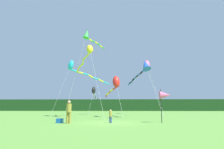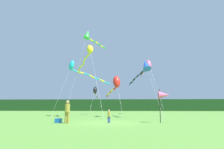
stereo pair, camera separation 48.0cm
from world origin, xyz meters
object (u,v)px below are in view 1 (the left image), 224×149
object	(u,v)px
kite_rainbow	(147,66)
kite_blue	(144,67)
person_adult	(69,111)
kite_cyan	(76,68)
kite_yellow	(88,53)
kite_black	(94,91)
person_child	(111,115)
kite_green	(88,35)
cooler_box	(60,121)
kite_red	(115,83)
banner_flag_pole	(165,95)

from	to	relation	value
kite_rainbow	kite_blue	world-z (taller)	kite_rainbow
person_adult	kite_cyan	bearing A→B (deg)	100.44
kite_blue	kite_yellow	bearing A→B (deg)	177.01
person_adult	kite_blue	world-z (taller)	kite_blue
kite_black	person_child	bearing A→B (deg)	-78.08
person_adult	kite_green	size ratio (longest dim) A/B	0.15
person_adult	kite_cyan	size ratio (longest dim) A/B	0.23
person_child	person_adult	bearing A→B (deg)	-169.64
cooler_box	person_child	bearing A→B (deg)	2.82
kite_green	kite_blue	xyz separation A→B (m)	(7.49, -2.07, -5.01)
kite_cyan	person_child	bearing A→B (deg)	-62.99
kite_red	kite_blue	world-z (taller)	kite_blue
person_adult	person_child	xyz separation A→B (m)	(3.35, 0.61, -0.42)
banner_flag_pole	kite_yellow	world-z (taller)	kite_yellow
person_adult	kite_rainbow	size ratio (longest dim) A/B	0.19
kite_yellow	kite_blue	size ratio (longest dim) A/B	1.03
cooler_box	kite_blue	xyz separation A→B (m)	(8.02, 7.98, 6.07)
person_adult	person_child	size ratio (longest dim) A/B	1.69
kite_cyan	kite_blue	bearing A→B (deg)	-17.14
kite_green	kite_black	xyz separation A→B (m)	(-0.07, 7.74, -7.29)
kite_black	kite_blue	bearing A→B (deg)	-52.40
kite_black	kite_yellow	bearing A→B (deg)	-87.64
kite_cyan	banner_flag_pole	bearing A→B (deg)	-45.80
person_adult	banner_flag_pole	world-z (taller)	banner_flag_pole
kite_red	kite_rainbow	distance (m)	11.38
kite_rainbow	kite_yellow	size ratio (longest dim) A/B	1.00
kite_yellow	kite_cyan	world-z (taller)	kite_yellow
person_child	kite_blue	bearing A→B (deg)	63.67
kite_red	kite_black	distance (m)	9.72
cooler_box	kite_cyan	world-z (taller)	kite_cyan
banner_flag_pole	kite_cyan	size ratio (longest dim) A/B	0.36
kite_blue	cooler_box	bearing A→B (deg)	-135.17
kite_yellow	kite_cyan	xyz separation A→B (m)	(-2.10, 2.48, -1.56)
person_child	kite_red	xyz separation A→B (m)	(0.23, 8.71, 3.72)
kite_red	kite_cyan	world-z (taller)	kite_cyan
person_adult	kite_green	xyz separation A→B (m)	(-0.30, 10.46, 10.25)
kite_red	kite_rainbow	size ratio (longest dim) A/B	0.69
person_child	cooler_box	bearing A→B (deg)	-177.18
person_child	banner_flag_pole	bearing A→B (deg)	4.00
kite_cyan	kite_black	size ratio (longest dim) A/B	0.94
person_adult	kite_green	distance (m)	14.64
person_child	kite_cyan	bearing A→B (deg)	117.01
person_child	banner_flag_pole	xyz separation A→B (m)	(4.60, 0.32, 1.67)
kite_yellow	kite_blue	xyz separation A→B (m)	(7.17, -0.37, -2.03)
kite_red	kite_yellow	xyz separation A→B (m)	(-3.55, -0.56, 3.95)
kite_cyan	kite_black	distance (m)	7.67
person_adult	kite_red	size ratio (longest dim) A/B	0.28
banner_flag_pole	kite_blue	distance (m)	8.48
kite_cyan	kite_rainbow	bearing A→B (deg)	33.20
kite_green	cooler_box	bearing A→B (deg)	-93.05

